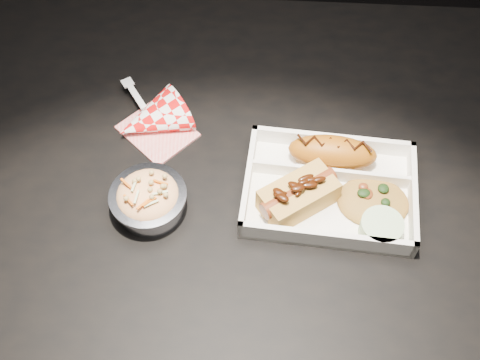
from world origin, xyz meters
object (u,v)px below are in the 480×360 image
object	(u,v)px
fried_pastry	(332,152)
napkin_fork	(151,120)
dining_table	(239,201)
food_tray	(329,191)
hotdog	(298,194)
foil_coleslaw_cup	(148,198)

from	to	relation	value
fried_pastry	napkin_fork	world-z (taller)	napkin_fork
dining_table	fried_pastry	size ratio (longest dim) A/B	8.95
food_tray	hotdog	size ratio (longest dim) A/B	2.12
hotdog	food_tray	bearing A→B (deg)	-8.93
hotdog	fried_pastry	bearing A→B (deg)	21.54
napkin_fork	dining_table	bearing A→B (deg)	28.70
food_tray	hotdog	world-z (taller)	hotdog
fried_pastry	foil_coleslaw_cup	bearing A→B (deg)	-160.17
food_tray	fried_pastry	xyz separation A→B (m)	(0.00, 0.06, 0.02)
fried_pastry	hotdog	size ratio (longest dim) A/B	1.08
dining_table	hotdog	world-z (taller)	hotdog
hotdog	napkin_fork	world-z (taller)	napkin_fork
food_tray	fried_pastry	distance (m)	0.06
dining_table	fried_pastry	xyz separation A→B (m)	(0.14, 0.02, 0.12)
fried_pastry	hotdog	distance (m)	0.09
hotdog	dining_table	bearing A→B (deg)	110.08
food_tray	foil_coleslaw_cup	distance (m)	0.27
foil_coleslaw_cup	napkin_fork	world-z (taller)	napkin_fork
dining_table	hotdog	size ratio (longest dim) A/B	9.69
hotdog	napkin_fork	size ratio (longest dim) A/B	0.74
fried_pastry	napkin_fork	distance (m)	0.29
dining_table	napkin_fork	world-z (taller)	napkin_fork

